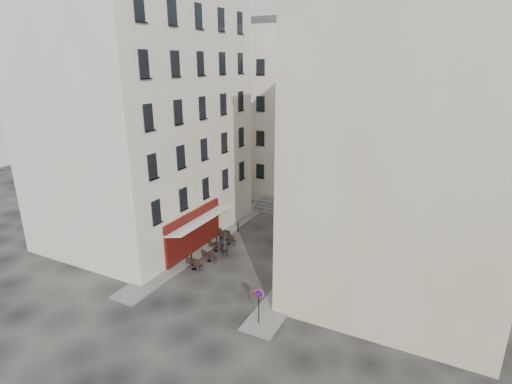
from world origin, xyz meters
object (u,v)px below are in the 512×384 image
Objects in this scene: bistro_table_a at (194,264)px; pedestrian at (225,246)px; bistro_table_b at (209,256)px; no_parking_sign at (259,300)px.

bistro_table_a is 3.01m from pedestrian.
bistro_table_a is at bearing 61.28° from pedestrian.
bistro_table_b is at bearing 80.10° from bistro_table_a.
bistro_table_a is at bearing 138.16° from no_parking_sign.
bistro_table_a is (-7.07, 3.59, -1.15)m from no_parking_sign.
pedestrian reaches higher than bistro_table_b.
no_parking_sign reaches higher than bistro_table_a.
bistro_table_b is (-6.79, 5.16, -1.19)m from no_parking_sign.
pedestrian is at bearing 118.92° from no_parking_sign.
no_parking_sign is 1.88× the size of bistro_table_b.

